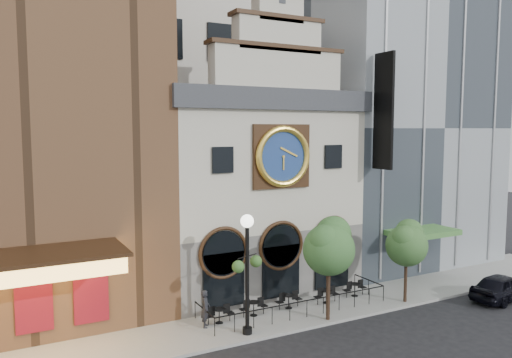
{
  "coord_description": "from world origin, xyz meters",
  "views": [
    {
      "loc": [
        -14.34,
        -20.15,
        10.01
      ],
      "look_at": [
        -0.51,
        6.0,
        7.12
      ],
      "focal_mm": 35.0,
      "sensor_mm": 36.0,
      "label": 1
    }
  ],
  "objects": [
    {
      "name": "ground",
      "position": [
        0.0,
        0.0,
        0.0
      ],
      "size": [
        120.0,
        120.0,
        0.0
      ],
      "primitive_type": "plane",
      "color": "black",
      "rests_on": "ground"
    },
    {
      "name": "sidewalk",
      "position": [
        0.0,
        2.5,
        0.07
      ],
      "size": [
        44.0,
        5.0,
        0.15
      ],
      "primitive_type": "cube",
      "color": "gray",
      "rests_on": "ground"
    },
    {
      "name": "clock_building",
      "position": [
        0.0,
        7.82,
        6.69
      ],
      "size": [
        12.6,
        8.78,
        18.65
      ],
      "color": "#605E5B",
      "rests_on": "ground"
    },
    {
      "name": "theater_building",
      "position": [
        -13.0,
        9.96,
        12.6
      ],
      "size": [
        14.0,
        15.6,
        25.0
      ],
      "color": "brown",
      "rests_on": "ground"
    },
    {
      "name": "retail_building",
      "position": [
        12.99,
        9.99,
        10.14
      ],
      "size": [
        14.0,
        14.4,
        20.0
      ],
      "color": "gray",
      "rests_on": "ground"
    },
    {
      "name": "office_tower",
      "position": [
        0.0,
        20.0,
        20.0
      ],
      "size": [
        20.0,
        16.0,
        40.0
      ],
      "primitive_type": "cube",
      "color": "beige",
      "rests_on": "ground"
    },
    {
      "name": "cafe_railing",
      "position": [
        0.0,
        2.5,
        0.6
      ],
      "size": [
        10.6,
        2.6,
        0.9
      ],
      "primitive_type": null,
      "color": "black",
      "rests_on": "sidewalk"
    },
    {
      "name": "bistro_0",
      "position": [
        -4.45,
        2.6,
        0.61
      ],
      "size": [
        1.58,
        0.68,
        0.9
      ],
      "color": "black",
      "rests_on": "sidewalk"
    },
    {
      "name": "bistro_1",
      "position": [
        -2.41,
        2.69,
        0.61
      ],
      "size": [
        1.58,
        0.68,
        0.9
      ],
      "color": "black",
      "rests_on": "sidewalk"
    },
    {
      "name": "bistro_2",
      "position": [
        -0.17,
        2.77,
        0.61
      ],
      "size": [
        1.58,
        0.68,
        0.9
      ],
      "color": "black",
      "rests_on": "sidewalk"
    },
    {
      "name": "bistro_3",
      "position": [
        2.19,
        2.48,
        0.61
      ],
      "size": [
        1.58,
        0.68,
        0.9
      ],
      "color": "black",
      "rests_on": "sidewalk"
    },
    {
      "name": "bistro_4",
      "position": [
        4.4,
        2.67,
        0.61
      ],
      "size": [
        1.58,
        0.68,
        0.9
      ],
      "color": "black",
      "rests_on": "sidewalk"
    },
    {
      "name": "car_right",
      "position": [
        11.97,
        -1.62,
        0.79
      ],
      "size": [
        4.82,
        2.36,
        1.58
      ],
      "primitive_type": "imported",
      "rotation": [
        0.0,
        0.0,
        1.68
      ],
      "color": "black",
      "rests_on": "ground"
    },
    {
      "name": "pedestrian",
      "position": [
        -5.25,
        2.48,
        1.1
      ],
      "size": [
        0.71,
        0.82,
        1.9
      ],
      "primitive_type": "imported",
      "rotation": [
        0.0,
        0.0,
        1.13
      ],
      "color": "black",
      "rests_on": "sidewalk"
    },
    {
      "name": "lamppost",
      "position": [
        -3.78,
        0.73,
        3.79
      ],
      "size": [
        1.79,
        1.07,
        5.88
      ],
      "rotation": [
        0.0,
        0.0,
        0.37
      ],
      "color": "black",
      "rests_on": "sidewalk"
    },
    {
      "name": "tree_left",
      "position": [
        0.83,
        0.43,
        4.1
      ],
      "size": [
        2.8,
        2.7,
        5.39
      ],
      "color": "#382619",
      "rests_on": "sidewalk"
    },
    {
      "name": "tree_right",
      "position": [
        6.4,
        0.59,
        3.63
      ],
      "size": [
        2.47,
        2.38,
        4.75
      ],
      "color": "#382619",
      "rests_on": "sidewalk"
    }
  ]
}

